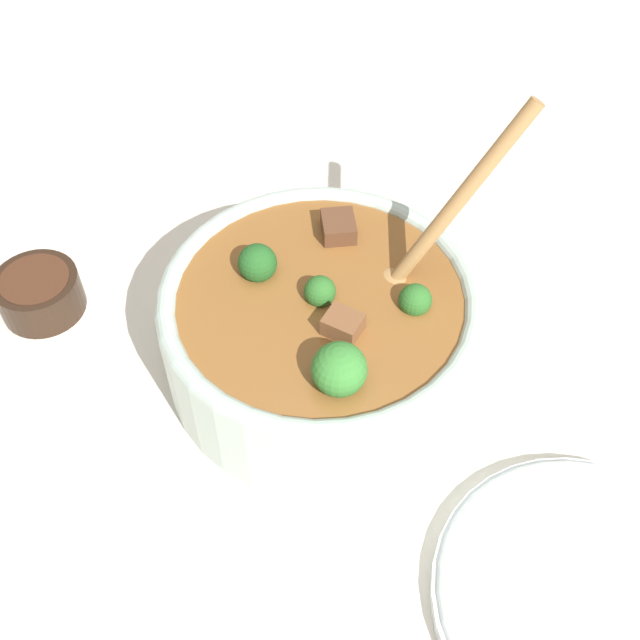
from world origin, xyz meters
The scene contains 4 objects.
ground_plane centered at (0.00, 0.00, 0.00)m, with size 4.00×4.00×0.00m, color silver.
stew_bowl centered at (0.00, 0.00, 0.05)m, with size 0.25×0.28×0.23m.
condiment_bowl centered at (0.22, 0.14, 0.02)m, with size 0.07×0.07×0.04m.
empty_plate centered at (-0.28, 0.01, 0.01)m, with size 0.22×0.22×0.02m.
Camera 1 is at (-0.30, 0.28, 0.55)m, focal length 45.00 mm.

